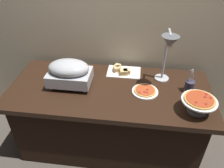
{
  "coord_description": "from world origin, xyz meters",
  "views": [
    {
      "loc": [
        0.24,
        -1.66,
        2.01
      ],
      "look_at": [
        0.02,
        0.0,
        0.81
      ],
      "focal_mm": 35.59,
      "sensor_mm": 36.0,
      "label": 1
    }
  ],
  "objects_px": {
    "sauce_cup_near": "(51,75)",
    "chafing_dish": "(69,72)",
    "pizza_plate_center": "(199,101)",
    "heat_lamp": "(169,47)",
    "pizza_plate_front": "(145,91)",
    "sandwich_platter": "(122,71)",
    "utensil_holder": "(189,86)"
  },
  "relations": [
    {
      "from": "sauce_cup_near",
      "to": "chafing_dish",
      "type": "bearing_deg",
      "value": -24.41
    },
    {
      "from": "chafing_dish",
      "to": "pizza_plate_center",
      "type": "xyz_separation_m",
      "value": [
        1.13,
        -0.23,
        -0.04
      ]
    },
    {
      "from": "heat_lamp",
      "to": "sauce_cup_near",
      "type": "height_order",
      "value": "heat_lamp"
    },
    {
      "from": "chafing_dish",
      "to": "pizza_plate_front",
      "type": "bearing_deg",
      "value": -1.61
    },
    {
      "from": "heat_lamp",
      "to": "sandwich_platter",
      "type": "height_order",
      "value": "heat_lamp"
    },
    {
      "from": "pizza_plate_center",
      "to": "sauce_cup_near",
      "type": "bearing_deg",
      "value": 166.04
    },
    {
      "from": "pizza_plate_center",
      "to": "utensil_holder",
      "type": "height_order",
      "value": "utensil_holder"
    },
    {
      "from": "heat_lamp",
      "to": "sauce_cup_near",
      "type": "relative_size",
      "value": 7.86
    },
    {
      "from": "pizza_plate_center",
      "to": "utensil_holder",
      "type": "bearing_deg",
      "value": 95.46
    },
    {
      "from": "chafing_dish",
      "to": "sandwich_platter",
      "type": "distance_m",
      "value": 0.56
    },
    {
      "from": "pizza_plate_front",
      "to": "utensil_holder",
      "type": "height_order",
      "value": "utensil_holder"
    },
    {
      "from": "pizza_plate_center",
      "to": "utensil_holder",
      "type": "relative_size",
      "value": 1.22
    },
    {
      "from": "pizza_plate_center",
      "to": "sandwich_platter",
      "type": "relative_size",
      "value": 0.83
    },
    {
      "from": "chafing_dish",
      "to": "heat_lamp",
      "type": "relative_size",
      "value": 0.75
    },
    {
      "from": "chafing_dish",
      "to": "heat_lamp",
      "type": "height_order",
      "value": "heat_lamp"
    },
    {
      "from": "pizza_plate_center",
      "to": "sauce_cup_near",
      "type": "relative_size",
      "value": 4.2
    },
    {
      "from": "heat_lamp",
      "to": "sandwich_platter",
      "type": "xyz_separation_m",
      "value": [
        -0.4,
        0.18,
        -0.39
      ]
    },
    {
      "from": "pizza_plate_center",
      "to": "sauce_cup_near",
      "type": "xyz_separation_m",
      "value": [
        -1.37,
        0.34,
        -0.09
      ]
    },
    {
      "from": "pizza_plate_center",
      "to": "sandwich_platter",
      "type": "distance_m",
      "value": 0.84
    },
    {
      "from": "sandwich_platter",
      "to": "chafing_dish",
      "type": "bearing_deg",
      "value": -149.12
    },
    {
      "from": "pizza_plate_front",
      "to": "sandwich_platter",
      "type": "bearing_deg",
      "value": 128.12
    },
    {
      "from": "heat_lamp",
      "to": "pizza_plate_center",
      "type": "xyz_separation_m",
      "value": [
        0.26,
        -0.33,
        -0.3
      ]
    },
    {
      "from": "pizza_plate_center",
      "to": "heat_lamp",
      "type": "bearing_deg",
      "value": 127.88
    },
    {
      "from": "pizza_plate_front",
      "to": "chafing_dish",
      "type": "bearing_deg",
      "value": 178.39
    },
    {
      "from": "sandwich_platter",
      "to": "utensil_holder",
      "type": "bearing_deg",
      "value": -20.57
    },
    {
      "from": "chafing_dish",
      "to": "pizza_plate_center",
      "type": "relative_size",
      "value": 1.4
    },
    {
      "from": "chafing_dish",
      "to": "sandwich_platter",
      "type": "relative_size",
      "value": 1.16
    },
    {
      "from": "pizza_plate_front",
      "to": "sauce_cup_near",
      "type": "bearing_deg",
      "value": 172.23
    },
    {
      "from": "heat_lamp",
      "to": "pizza_plate_center",
      "type": "bearing_deg",
      "value": -52.12
    },
    {
      "from": "chafing_dish",
      "to": "pizza_plate_center",
      "type": "bearing_deg",
      "value": -11.57
    },
    {
      "from": "utensil_holder",
      "to": "chafing_dish",
      "type": "bearing_deg",
      "value": -177.7
    },
    {
      "from": "sandwich_platter",
      "to": "sauce_cup_near",
      "type": "bearing_deg",
      "value": -166.44
    }
  ]
}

